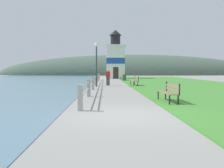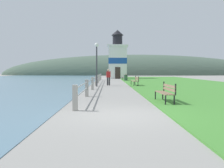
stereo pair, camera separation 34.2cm
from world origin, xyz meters
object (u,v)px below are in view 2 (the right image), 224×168
Objects in this scene: park_bench_far at (125,77)px; lamp_post at (97,56)px; park_bench_near at (166,91)px; lighthouse at (117,59)px; park_bench_midway at (135,80)px; trash_bin at (126,78)px; person_strolling at (108,77)px.

lamp_post is at bearing 72.74° from park_bench_far.
lighthouse is (-1.11, 32.72, 2.96)m from park_bench_near.
park_bench_midway reaches higher than trash_bin.
lighthouse reaches higher than park_bench_far.
lamp_post is (-1.06, -1.63, 1.87)m from person_strolling.
person_strolling is (-1.55, -19.73, -2.64)m from lighthouse.
park_bench_near is 0.50× the size of lamp_post.
lighthouse is 21.54m from lamp_post.
park_bench_midway is at bearing 87.88° from park_bench_far.
lighthouse reaches higher than person_strolling.
trash_bin is at bearing -85.46° from lighthouse.
park_bench_midway is at bearing -88.94° from trash_bin.
lamp_post is (-3.72, 11.35, 2.20)m from park_bench_near.
park_bench_far is 8.56m from lighthouse.
lamp_post is at bearing 141.03° from person_strolling.
park_bench_near is 0.23× the size of lighthouse.
park_bench_far reaches higher than trash_bin.
person_strolling is 2.70m from lamp_post.
lamp_post is (-3.40, -11.35, 2.31)m from trash_bin.
park_bench_near is at bearing -88.05° from lighthouse.
park_bench_near is 2.38× the size of trash_bin.
trash_bin is 0.21× the size of lamp_post.
lighthouse is (-0.99, 20.65, 2.97)m from park_bench_midway.
park_bench_far is at bearing 75.53° from lamp_post.
park_bench_near reaches higher than trash_bin.
lamp_post is (-2.61, -21.37, -0.77)m from lighthouse.
park_bench_far is 2.03m from trash_bin.
lighthouse is (-0.84, 7.98, 2.96)m from park_bench_far.
trash_bin is (-0.20, 10.64, -0.12)m from park_bench_midway.
park_bench_far is at bearing -92.38° from park_bench_midway.
trash_bin is 12.08m from lamp_post.
lighthouse is at bearing 94.54° from trash_bin.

